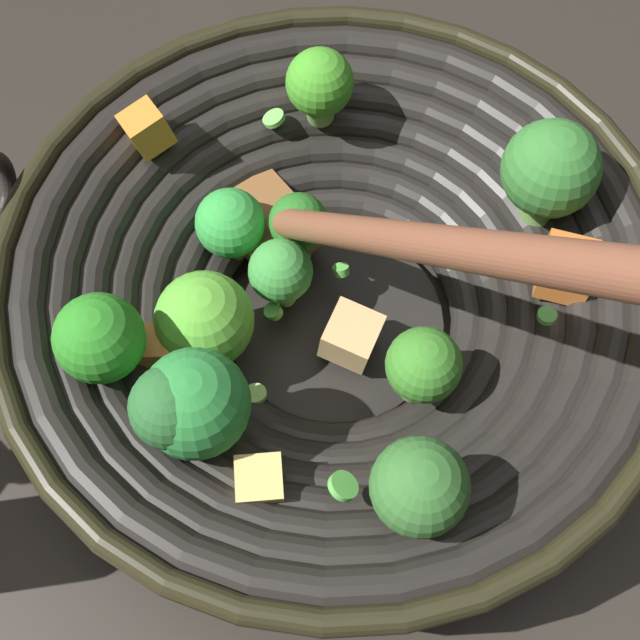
# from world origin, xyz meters

# --- Properties ---
(ground_plane) EXTENTS (4.00, 4.00, 0.00)m
(ground_plane) POSITION_xyz_m (0.00, 0.00, 0.00)
(ground_plane) COLOR #28231E
(wok) EXTENTS (0.42, 0.40, 0.28)m
(wok) POSITION_xyz_m (-0.00, -0.00, 0.06)
(wok) COLOR black
(wok) RESTS_ON ground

